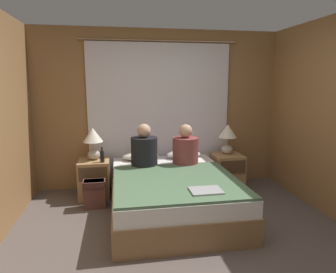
% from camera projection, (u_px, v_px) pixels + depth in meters
% --- Properties ---
extents(ground_plane, '(16.00, 16.00, 0.00)m').
position_uv_depth(ground_plane, '(190.00, 252.00, 3.01)').
color(ground_plane, '#564C47').
extents(wall_back, '(4.00, 0.06, 2.50)m').
position_uv_depth(wall_back, '(159.00, 109.00, 4.84)').
color(wall_back, olive).
rests_on(wall_back, ground_plane).
extents(curtain_panel, '(2.45, 0.03, 2.32)m').
position_uv_depth(curtain_panel, '(160.00, 116.00, 4.79)').
color(curtain_panel, silver).
rests_on(curtain_panel, ground_plane).
extents(bed, '(1.54, 2.05, 0.50)m').
position_uv_depth(bed, '(172.00, 194.00, 3.91)').
color(bed, olive).
rests_on(bed, ground_plane).
extents(nightstand_left, '(0.45, 0.47, 0.56)m').
position_uv_depth(nightstand_left, '(95.00, 178.00, 4.44)').
color(nightstand_left, '#A87F51').
rests_on(nightstand_left, ground_plane).
extents(nightstand_right, '(0.45, 0.47, 0.56)m').
position_uv_depth(nightstand_right, '(227.00, 171.00, 4.78)').
color(nightstand_right, '#A87F51').
rests_on(nightstand_right, ground_plane).
extents(lamp_left, '(0.29, 0.29, 0.47)m').
position_uv_depth(lamp_left, '(93.00, 139.00, 4.38)').
color(lamp_left, '#B2A899').
rests_on(lamp_left, nightstand_left).
extents(lamp_right, '(0.29, 0.29, 0.47)m').
position_uv_depth(lamp_right, '(227.00, 135.00, 4.72)').
color(lamp_right, '#B2A899').
rests_on(lamp_right, nightstand_right).
extents(pillow_left, '(0.54, 0.31, 0.12)m').
position_uv_depth(pillow_left, '(141.00, 156.00, 4.60)').
color(pillow_left, silver).
rests_on(pillow_left, bed).
extents(pillow_right, '(0.54, 0.31, 0.12)m').
position_uv_depth(pillow_right, '(184.00, 154.00, 4.72)').
color(pillow_right, silver).
rests_on(pillow_right, bed).
extents(blanket_on_bed, '(1.48, 1.42, 0.03)m').
position_uv_depth(blanket_on_bed, '(176.00, 181.00, 3.58)').
color(blanket_on_bed, '#4C6B4C').
rests_on(blanket_on_bed, bed).
extents(person_left_in_bed, '(0.37, 0.37, 0.61)m').
position_uv_depth(person_left_in_bed, '(144.00, 150.00, 4.21)').
color(person_left_in_bed, black).
rests_on(person_left_in_bed, bed).
extents(person_right_in_bed, '(0.37, 0.37, 0.59)m').
position_uv_depth(person_right_in_bed, '(185.00, 149.00, 4.31)').
color(person_right_in_bed, brown).
rests_on(person_right_in_bed, bed).
extents(beer_bottle_on_left_stand, '(0.06, 0.06, 0.22)m').
position_uv_depth(beer_bottle_on_left_stand, '(102.00, 156.00, 4.26)').
color(beer_bottle_on_left_stand, black).
rests_on(beer_bottle_on_left_stand, nightstand_left).
extents(laptop_on_bed, '(0.34, 0.25, 0.02)m').
position_uv_depth(laptop_on_bed, '(206.00, 191.00, 3.20)').
color(laptop_on_bed, '#9EA0A5').
rests_on(laptop_on_bed, blanket_on_bed).
extents(backpack_on_floor, '(0.30, 0.20, 0.38)m').
position_uv_depth(backpack_on_floor, '(95.00, 192.00, 4.05)').
color(backpack_on_floor, brown).
rests_on(backpack_on_floor, ground_plane).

